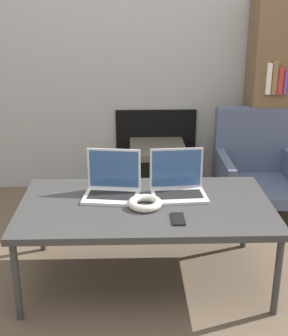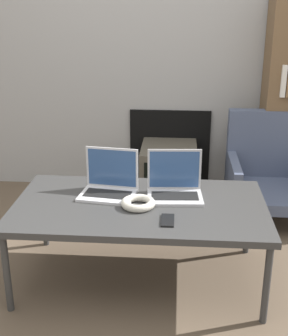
{
  "view_description": "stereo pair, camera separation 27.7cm",
  "coord_description": "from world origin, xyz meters",
  "px_view_note": "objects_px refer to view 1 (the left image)",
  "views": [
    {
      "loc": [
        -0.08,
        -1.98,
        1.52
      ],
      "look_at": [
        0.0,
        0.62,
        0.56
      ],
      "focal_mm": 50.0,
      "sensor_mm": 36.0,
      "label": 1
    },
    {
      "loc": [
        0.2,
        -1.98,
        1.52
      ],
      "look_at": [
        0.0,
        0.62,
        0.56
      ],
      "focal_mm": 50.0,
      "sensor_mm": 36.0,
      "label": 2
    }
  ],
  "objects_px": {
    "laptop_left": "(112,185)",
    "phone": "(178,219)",
    "headphones": "(145,203)",
    "tv": "(157,173)",
    "laptop_right": "(178,184)",
    "armchair": "(256,165)"
  },
  "relations": [
    {
      "from": "laptop_left",
      "to": "phone",
      "type": "xyz_separation_m",
      "value": [
        0.34,
        -0.32,
        -0.06
      ]
    },
    {
      "from": "headphones",
      "to": "tv",
      "type": "distance_m",
      "value": 1.21
    },
    {
      "from": "laptop_right",
      "to": "tv",
      "type": "relative_size",
      "value": 0.64
    },
    {
      "from": "laptop_right",
      "to": "headphones",
      "type": "relative_size",
      "value": 1.73
    },
    {
      "from": "laptop_right",
      "to": "tv",
      "type": "xyz_separation_m",
      "value": [
        -0.06,
        1.01,
        -0.31
      ]
    },
    {
      "from": "phone",
      "to": "tv",
      "type": "relative_size",
      "value": 0.28
    },
    {
      "from": "tv",
      "to": "laptop_left",
      "type": "bearing_deg",
      "value": -107.24
    },
    {
      "from": "laptop_right",
      "to": "armchair",
      "type": "bearing_deg",
      "value": 47.12
    },
    {
      "from": "laptop_right",
      "to": "headphones",
      "type": "height_order",
      "value": "laptop_right"
    },
    {
      "from": "laptop_right",
      "to": "tv",
      "type": "distance_m",
      "value": 1.05
    },
    {
      "from": "headphones",
      "to": "armchair",
      "type": "bearing_deg",
      "value": 48.92
    },
    {
      "from": "tv",
      "to": "armchair",
      "type": "height_order",
      "value": "armchair"
    },
    {
      "from": "headphones",
      "to": "tv",
      "type": "xyz_separation_m",
      "value": [
        0.14,
        1.17,
        -0.27
      ]
    },
    {
      "from": "laptop_right",
      "to": "phone",
      "type": "distance_m",
      "value": 0.33
    },
    {
      "from": "laptop_right",
      "to": "phone",
      "type": "xyz_separation_m",
      "value": [
        -0.03,
        -0.32,
        -0.06
      ]
    },
    {
      "from": "headphones",
      "to": "phone",
      "type": "xyz_separation_m",
      "value": [
        0.16,
        -0.16,
        -0.02
      ]
    },
    {
      "from": "laptop_right",
      "to": "phone",
      "type": "height_order",
      "value": "laptop_right"
    },
    {
      "from": "armchair",
      "to": "phone",
      "type": "bearing_deg",
      "value": -121.45
    },
    {
      "from": "laptop_left",
      "to": "headphones",
      "type": "xyz_separation_m",
      "value": [
        0.18,
        -0.16,
        -0.04
      ]
    },
    {
      "from": "laptop_right",
      "to": "tv",
      "type": "bearing_deg",
      "value": 89.33
    },
    {
      "from": "laptop_right",
      "to": "phone",
      "type": "relative_size",
      "value": 2.31
    },
    {
      "from": "laptop_right",
      "to": "phone",
      "type": "bearing_deg",
      "value": -98.98
    }
  ]
}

